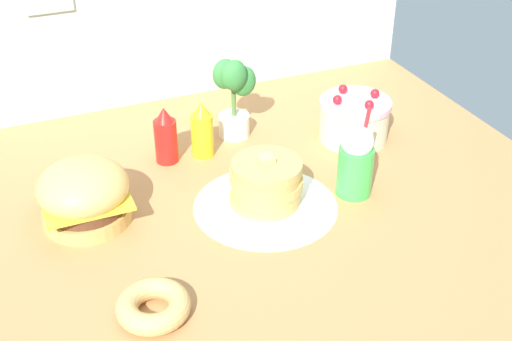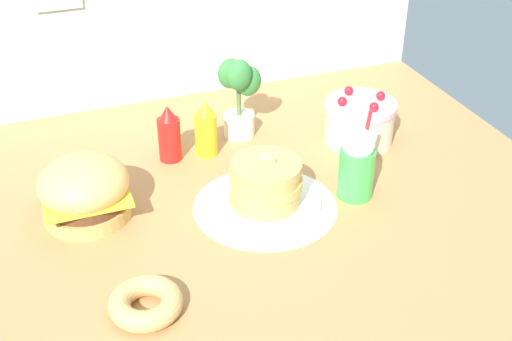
# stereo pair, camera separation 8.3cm
# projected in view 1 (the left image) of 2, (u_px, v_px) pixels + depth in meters

# --- Properties ---
(ground_plane) EXTENTS (2.28, 1.98, 0.02)m
(ground_plane) POSITION_uv_depth(u_px,v_px,m) (261.00, 214.00, 2.34)
(ground_plane) COLOR #B27F4C
(doily_mat) EXTENTS (0.50, 0.50, 0.00)m
(doily_mat) POSITION_uv_depth(u_px,v_px,m) (265.00, 206.00, 2.36)
(doily_mat) COLOR white
(doily_mat) RESTS_ON ground_plane
(burger) EXTENTS (0.30, 0.30, 0.22)m
(burger) POSITION_uv_depth(u_px,v_px,m) (84.00, 194.00, 2.24)
(burger) COLOR #DBA859
(burger) RESTS_ON ground_plane
(pancake_stack) EXTENTS (0.39, 0.39, 0.20)m
(pancake_stack) POSITION_uv_depth(u_px,v_px,m) (266.00, 187.00, 2.31)
(pancake_stack) COLOR white
(pancake_stack) RESTS_ON doily_mat
(layer_cake) EXTENTS (0.29, 0.29, 0.21)m
(layer_cake) POSITION_uv_depth(u_px,v_px,m) (354.00, 119.00, 2.72)
(layer_cake) COLOR beige
(layer_cake) RESTS_ON ground_plane
(ketchup_bottle) EXTENTS (0.09, 0.09, 0.23)m
(ketchup_bottle) POSITION_uv_depth(u_px,v_px,m) (166.00, 137.00, 2.56)
(ketchup_bottle) COLOR red
(ketchup_bottle) RESTS_ON ground_plane
(mustard_bottle) EXTENTS (0.09, 0.09, 0.23)m
(mustard_bottle) POSITION_uv_depth(u_px,v_px,m) (202.00, 131.00, 2.60)
(mustard_bottle) COLOR yellow
(mustard_bottle) RESTS_ON ground_plane
(cream_soda_cup) EXTENTS (0.13, 0.13, 0.34)m
(cream_soda_cup) POSITION_uv_depth(u_px,v_px,m) (356.00, 161.00, 2.36)
(cream_soda_cup) COLOR green
(cream_soda_cup) RESTS_ON ground_plane
(donut_pink_glaze) EXTENTS (0.21, 0.21, 0.06)m
(donut_pink_glaze) POSITION_uv_depth(u_px,v_px,m) (153.00, 306.00, 1.89)
(donut_pink_glaze) COLOR tan
(donut_pink_glaze) RESTS_ON ground_plane
(potted_plant) EXTENTS (0.16, 0.14, 0.35)m
(potted_plant) POSITION_uv_depth(u_px,v_px,m) (234.00, 94.00, 2.69)
(potted_plant) COLOR white
(potted_plant) RESTS_ON ground_plane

